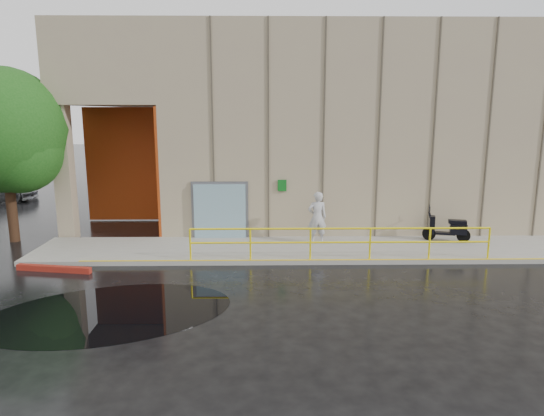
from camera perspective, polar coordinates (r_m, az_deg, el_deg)
The scene contains 9 objects.
ground at distance 12.72m, azimuth -9.37°, elevation -10.92°, with size 120.00×120.00×0.00m, color black.
sidewalk at distance 16.95m, azimuth 6.44°, elevation -4.86°, with size 20.00×3.00×0.15m, color gray.
building at distance 22.86m, azimuth 7.37°, elevation 9.81°, with size 20.00×10.17×8.00m.
guardrail at distance 15.54m, azimuth 8.03°, elevation -4.10°, with size 9.56×0.06×1.03m.
person at distance 17.25m, azimuth 5.34°, elevation -1.11°, with size 0.68×0.45×1.86m, color #B2B2B8.
scooter at distance 18.56m, azimuth 19.96°, elevation -1.48°, with size 1.70×0.94×1.28m.
red_curb at distance 16.22m, azimuth -24.30°, elevation -6.53°, with size 2.40×0.18×0.18m, color maroon.
puddle at distance 12.63m, azimuth -18.53°, elevation -11.54°, with size 5.89×3.63×0.01m, color black.
tree_near at distance 19.92m, azimuth -28.71°, elevation 7.52°, with size 4.49×4.49×6.36m.
Camera 1 is at (1.85, -11.64, 4.79)m, focal length 32.00 mm.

